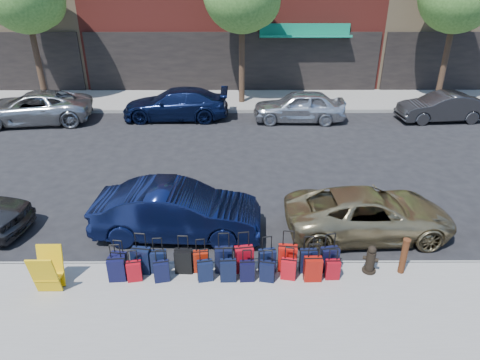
{
  "coord_description": "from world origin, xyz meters",
  "views": [
    {
      "loc": [
        0.3,
        -12.94,
        6.61
      ],
      "look_at": [
        0.36,
        -1.5,
        0.91
      ],
      "focal_mm": 32.0,
      "sensor_mm": 36.0,
      "label": 1
    }
  ],
  "objects_px": {
    "bollard": "(404,256)",
    "car_far_3": "(442,107)",
    "display_rack": "(48,271)",
    "car_far_1": "(176,104)",
    "car_near_1": "(177,211)",
    "suitcase_front_5": "(224,260)",
    "car_far_0": "(33,108)",
    "fire_hydrant": "(371,260)",
    "car_near_2": "(369,213)",
    "car_far_2": "(299,106)"
  },
  "relations": [
    {
      "from": "bollard",
      "to": "car_near_1",
      "type": "distance_m",
      "value": 5.78
    },
    {
      "from": "suitcase_front_5",
      "to": "car_far_1",
      "type": "bearing_deg",
      "value": 100.24
    },
    {
      "from": "suitcase_front_5",
      "to": "car_far_3",
      "type": "bearing_deg",
      "value": 46.61
    },
    {
      "from": "car_far_0",
      "to": "bollard",
      "type": "bearing_deg",
      "value": 42.48
    },
    {
      "from": "fire_hydrant",
      "to": "display_rack",
      "type": "relative_size",
      "value": 0.71
    },
    {
      "from": "bollard",
      "to": "car_near_1",
      "type": "height_order",
      "value": "car_near_1"
    },
    {
      "from": "suitcase_front_5",
      "to": "display_rack",
      "type": "xyz_separation_m",
      "value": [
        -3.85,
        -0.62,
        0.17
      ]
    },
    {
      "from": "car_near_2",
      "to": "car_far_0",
      "type": "height_order",
      "value": "car_far_0"
    },
    {
      "from": "car_far_0",
      "to": "car_far_1",
      "type": "bearing_deg",
      "value": 87.56
    },
    {
      "from": "car_far_1",
      "to": "car_near_1",
      "type": "bearing_deg",
      "value": 7.56
    },
    {
      "from": "suitcase_front_5",
      "to": "display_rack",
      "type": "bearing_deg",
      "value": -173.25
    },
    {
      "from": "car_near_1",
      "to": "car_far_1",
      "type": "distance_m",
      "value": 10.2
    },
    {
      "from": "suitcase_front_5",
      "to": "bollard",
      "type": "relative_size",
      "value": 1.11
    },
    {
      "from": "car_far_3",
      "to": "bollard",
      "type": "bearing_deg",
      "value": -31.16
    },
    {
      "from": "bollard",
      "to": "car_far_0",
      "type": "bearing_deg",
      "value": 139.71
    },
    {
      "from": "fire_hydrant",
      "to": "car_far_0",
      "type": "height_order",
      "value": "car_far_0"
    },
    {
      "from": "bollard",
      "to": "display_rack",
      "type": "height_order",
      "value": "display_rack"
    },
    {
      "from": "car_far_2",
      "to": "suitcase_front_5",
      "type": "bearing_deg",
      "value": -14.13
    },
    {
      "from": "display_rack",
      "to": "car_near_2",
      "type": "xyz_separation_m",
      "value": [
        7.74,
        2.45,
        -0.01
      ]
    },
    {
      "from": "fire_hydrant",
      "to": "car_far_3",
      "type": "bearing_deg",
      "value": 83.19
    },
    {
      "from": "car_near_1",
      "to": "car_far_3",
      "type": "relative_size",
      "value": 1.1
    },
    {
      "from": "bollard",
      "to": "car_far_3",
      "type": "relative_size",
      "value": 0.23
    },
    {
      "from": "fire_hydrant",
      "to": "bollard",
      "type": "height_order",
      "value": "bollard"
    },
    {
      "from": "car_far_2",
      "to": "car_far_1",
      "type": "bearing_deg",
      "value": -92.31
    },
    {
      "from": "display_rack",
      "to": "car_near_1",
      "type": "bearing_deg",
      "value": 42.8
    },
    {
      "from": "display_rack",
      "to": "car_far_1",
      "type": "xyz_separation_m",
      "value": [
        1.19,
        12.5,
        0.09
      ]
    },
    {
      "from": "bollard",
      "to": "car_far_3",
      "type": "distance_m",
      "value": 12.96
    },
    {
      "from": "car_far_1",
      "to": "car_far_2",
      "type": "height_order",
      "value": "car_far_2"
    },
    {
      "from": "bollard",
      "to": "car_far_1",
      "type": "distance_m",
      "value": 13.77
    },
    {
      "from": "car_near_2",
      "to": "bollard",
      "type": "bearing_deg",
      "value": -174.12
    },
    {
      "from": "suitcase_front_5",
      "to": "car_far_2",
      "type": "bearing_deg",
      "value": 71.96
    },
    {
      "from": "bollard",
      "to": "car_far_3",
      "type": "xyz_separation_m",
      "value": [
        5.83,
        11.57,
        0.04
      ]
    },
    {
      "from": "bollard",
      "to": "car_far_0",
      "type": "xyz_separation_m",
      "value": [
        -13.44,
        11.4,
        0.1
      ]
    },
    {
      "from": "car_far_1",
      "to": "car_far_2",
      "type": "distance_m",
      "value": 5.89
    },
    {
      "from": "display_rack",
      "to": "car_near_2",
      "type": "height_order",
      "value": "car_near_2"
    },
    {
      "from": "fire_hydrant",
      "to": "car_far_0",
      "type": "relative_size",
      "value": 0.14
    },
    {
      "from": "car_near_2",
      "to": "car_far_3",
      "type": "relative_size",
      "value": 1.12
    },
    {
      "from": "car_far_1",
      "to": "bollard",
      "type": "bearing_deg",
      "value": 29.7
    },
    {
      "from": "car_far_1",
      "to": "car_far_2",
      "type": "bearing_deg",
      "value": 86.07
    },
    {
      "from": "car_far_0",
      "to": "car_far_3",
      "type": "relative_size",
      "value": 1.29
    },
    {
      "from": "car_far_2",
      "to": "car_far_3",
      "type": "xyz_separation_m",
      "value": [
        6.79,
        0.02,
        -0.07
      ]
    },
    {
      "from": "display_rack",
      "to": "car_far_0",
      "type": "relative_size",
      "value": 0.19
    },
    {
      "from": "fire_hydrant",
      "to": "car_near_1",
      "type": "relative_size",
      "value": 0.16
    },
    {
      "from": "car_far_2",
      "to": "car_far_3",
      "type": "distance_m",
      "value": 6.79
    },
    {
      "from": "bollard",
      "to": "car_far_2",
      "type": "height_order",
      "value": "car_far_2"
    },
    {
      "from": "display_rack",
      "to": "car_far_1",
      "type": "relative_size",
      "value": 0.2
    },
    {
      "from": "car_near_2",
      "to": "car_far_3",
      "type": "xyz_separation_m",
      "value": [
        6.12,
        9.68,
        0.04
      ]
    },
    {
      "from": "car_near_2",
      "to": "car_far_3",
      "type": "height_order",
      "value": "car_far_3"
    },
    {
      "from": "car_far_0",
      "to": "car_far_3",
      "type": "distance_m",
      "value": 19.27
    },
    {
      "from": "suitcase_front_5",
      "to": "car_far_2",
      "type": "height_order",
      "value": "car_far_2"
    }
  ]
}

